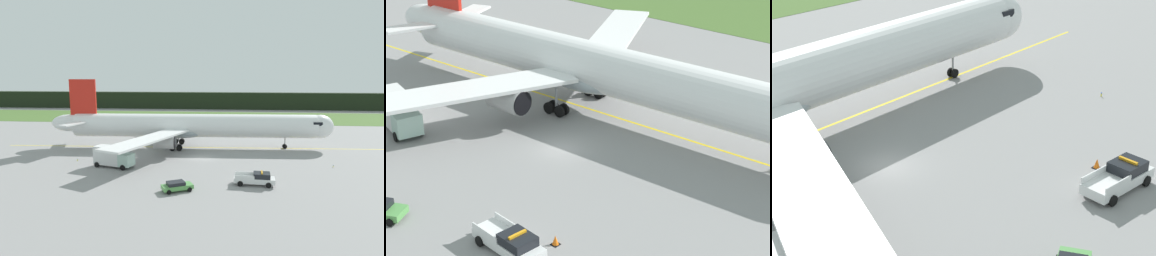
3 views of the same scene
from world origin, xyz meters
TOP-DOWN VIEW (x-y plane):
  - ground at (0.00, 0.00)m, footprint 320.00×320.00m
  - taxiway_centerline_main at (-2.27, 8.81)m, footprint 80.13×3.48m
  - airliner at (-2.95, 8.79)m, footprint 59.21×45.04m
  - ops_pickup_truck at (8.39, -13.85)m, footprint 5.79×2.68m
  - apron_cone at (9.95, -11.13)m, footprint 0.58×0.58m
  - taxiway_edge_light_east at (22.19, -3.89)m, footprint 0.12×0.12m

SIDE VIEW (x-z plane):
  - ground at x=0.00m, z-range 0.00..0.00m
  - taxiway_centerline_main at x=-2.27m, z-range 0.00..0.01m
  - taxiway_edge_light_east at x=22.19m, z-range 0.02..0.41m
  - apron_cone at x=9.95m, z-range -0.01..0.72m
  - ops_pickup_truck at x=8.39m, z-range -0.07..1.87m
  - airliner at x=-2.95m, z-range -2.56..11.74m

